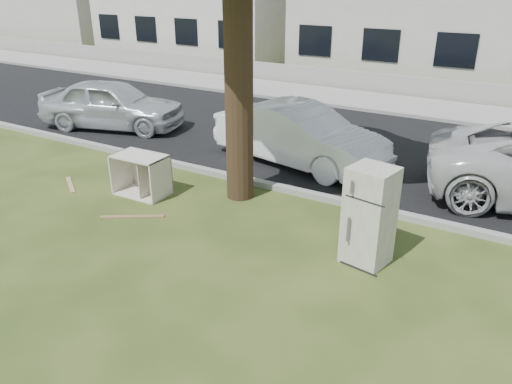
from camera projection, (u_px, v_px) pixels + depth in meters
The scene contains 13 objects.
ground at pixel (204, 238), 8.45m from camera, with size 120.00×120.00×0.00m, color #2E3F16.
road at pixel (338, 143), 13.18m from camera, with size 120.00×7.00×0.01m, color black.
kerb_near at pixel (273, 189), 10.39m from camera, with size 120.00×0.18×0.12m, color gray.
kerb_far at pixel (379, 113), 15.99m from camera, with size 120.00×0.18×0.12m, color gray.
sidewalk at pixel (393, 104), 17.13m from camera, with size 120.00×2.80×0.01m, color gray.
low_wall at pixel (406, 86), 18.25m from camera, with size 120.00×0.15×0.70m, color gray.
fridge at pixel (369, 216), 7.48m from camera, with size 0.64×0.59×1.55m, color beige.
cabinet at pixel (141, 175), 9.99m from camera, with size 1.06×0.66×0.83m, color white.
plank_a at pixel (132, 217), 9.18m from camera, with size 1.17×0.10×0.02m, color olive.
plank_b at pixel (70, 185), 10.56m from camera, with size 0.92×0.09×0.02m, color tan.
plank_c at pixel (125, 181), 10.74m from camera, with size 0.73×0.08×0.02m, color tan.
car_center at pixel (299, 135), 11.48m from camera, with size 1.47×4.23×1.39m, color white.
car_left at pixel (112, 104), 14.23m from camera, with size 1.65×4.10×1.40m, color silver.
Camera 1 is at (4.54, -5.95, 4.11)m, focal length 35.00 mm.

